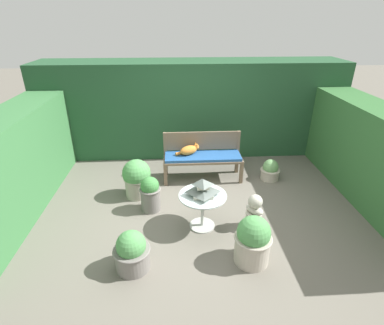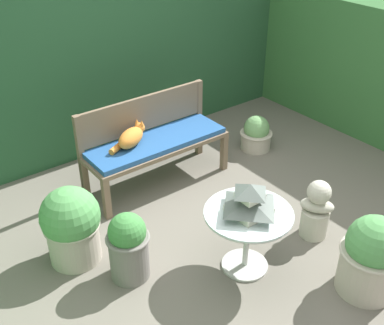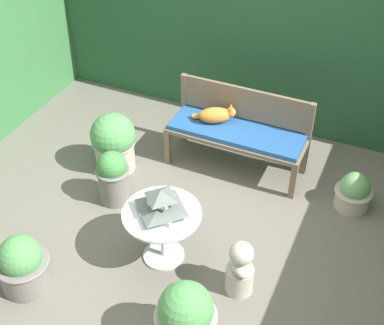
# 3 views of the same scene
# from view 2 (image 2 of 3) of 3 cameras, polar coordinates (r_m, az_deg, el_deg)

# --- Properties ---
(ground) EXTENTS (30.00, 30.00, 0.00)m
(ground) POSITION_cam_2_polar(r_m,az_deg,el_deg) (4.17, 3.04, -9.43)
(ground) COLOR #666056
(foliage_hedge_back) EXTENTS (6.40, 1.03, 1.97)m
(foliage_hedge_back) POSITION_cam_2_polar(r_m,az_deg,el_deg) (5.59, -13.85, 12.35)
(foliage_hedge_back) COLOR #234C2D
(foliage_hedge_back) RESTS_ON ground
(garden_bench) EXTENTS (1.45, 0.49, 0.49)m
(garden_bench) POSITION_cam_2_polar(r_m,az_deg,el_deg) (4.71, -4.21, 2.02)
(garden_bench) COLOR brown
(garden_bench) RESTS_ON ground
(bench_backrest) EXTENTS (1.45, 0.06, 0.86)m
(bench_backrest) POSITION_cam_2_polar(r_m,az_deg,el_deg) (4.79, -5.79, 5.16)
(bench_backrest) COLOR brown
(bench_backrest) RESTS_ON ground
(cat) EXTENTS (0.45, 0.31, 0.20)m
(cat) POSITION_cam_2_polar(r_m,az_deg,el_deg) (4.56, -7.24, 2.99)
(cat) COLOR orange
(cat) RESTS_ON garden_bench
(patio_table) EXTENTS (0.68, 0.68, 0.54)m
(patio_table) POSITION_cam_2_polar(r_m,az_deg,el_deg) (3.70, 6.63, -7.28)
(patio_table) COLOR #B7B7B2
(patio_table) RESTS_ON ground
(pagoda_birdhouse) EXTENTS (0.37, 0.37, 0.25)m
(pagoda_birdhouse) POSITION_cam_2_polar(r_m,az_deg,el_deg) (3.57, 6.84, -4.50)
(pagoda_birdhouse) COLOR beige
(pagoda_birdhouse) RESTS_ON patio_table
(garden_bust) EXTENTS (0.30, 0.33, 0.55)m
(garden_bust) POSITION_cam_2_polar(r_m,az_deg,el_deg) (4.23, 14.50, -5.52)
(garden_bust) COLOR #B7B2A3
(garden_bust) RESTS_ON ground
(potted_plant_bench_right) EXTENTS (0.47, 0.47, 0.66)m
(potted_plant_bench_right) POSITION_cam_2_polar(r_m,az_deg,el_deg) (3.93, -14.09, -7.20)
(potted_plant_bench_right) COLOR #ADA393
(potted_plant_bench_right) RESTS_ON ground
(potted_plant_patio_mid) EXTENTS (0.34, 0.34, 0.58)m
(potted_plant_patio_mid) POSITION_cam_2_polar(r_m,az_deg,el_deg) (3.72, -7.56, -9.76)
(potted_plant_patio_mid) COLOR slate
(potted_plant_patio_mid) RESTS_ON ground
(potted_plant_path_edge) EXTENTS (0.37, 0.37, 0.40)m
(potted_plant_path_edge) POSITION_cam_2_polar(r_m,az_deg,el_deg) (5.47, 7.62, 3.35)
(potted_plant_path_edge) COLOR #ADA393
(potted_plant_path_edge) RESTS_ON ground
(potted_plant_bench_left) EXTENTS (0.47, 0.47, 0.65)m
(potted_plant_bench_left) POSITION_cam_2_polar(r_m,az_deg,el_deg) (3.80, 20.48, -10.40)
(potted_plant_bench_left) COLOR #ADA393
(potted_plant_bench_left) RESTS_ON ground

